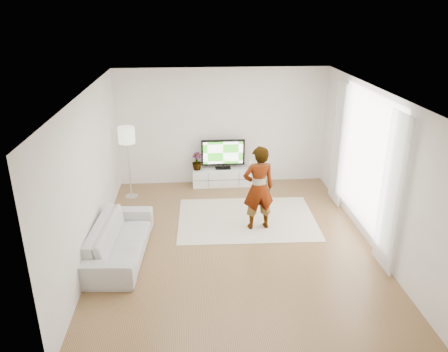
{
  "coord_description": "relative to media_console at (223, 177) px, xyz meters",
  "views": [
    {
      "loc": [
        -0.72,
        -7.08,
        4.16
      ],
      "look_at": [
        -0.15,
        0.4,
        1.17
      ],
      "focal_mm": 35.0,
      "sensor_mm": 36.0,
      "label": 1
    }
  ],
  "objects": [
    {
      "name": "floor",
      "position": [
        -0.0,
        -2.76,
        -0.21
      ],
      "size": [
        6.0,
        6.0,
        0.0
      ],
      "primitive_type": "plane",
      "color": "olive",
      "rests_on": "ground"
    },
    {
      "name": "ceiling",
      "position": [
        -0.0,
        -2.76,
        2.59
      ],
      "size": [
        6.0,
        6.0,
        0.0
      ],
      "primitive_type": "plane",
      "color": "white",
      "rests_on": "wall_back"
    },
    {
      "name": "wall_left",
      "position": [
        -2.5,
        -2.76,
        1.19
      ],
      "size": [
        0.02,
        6.0,
        2.8
      ],
      "primitive_type": "cube",
      "color": "white",
      "rests_on": "floor"
    },
    {
      "name": "wall_right",
      "position": [
        2.5,
        -2.76,
        1.19
      ],
      "size": [
        0.02,
        6.0,
        2.8
      ],
      "primitive_type": "cube",
      "color": "white",
      "rests_on": "floor"
    },
    {
      "name": "wall_back",
      "position": [
        -0.0,
        0.24,
        1.19
      ],
      "size": [
        5.0,
        0.02,
        2.8
      ],
      "primitive_type": "cube",
      "color": "white",
      "rests_on": "floor"
    },
    {
      "name": "wall_front",
      "position": [
        -0.0,
        -5.76,
        1.19
      ],
      "size": [
        5.0,
        0.02,
        2.8
      ],
      "primitive_type": "cube",
      "color": "white",
      "rests_on": "floor"
    },
    {
      "name": "window",
      "position": [
        2.48,
        -2.46,
        1.24
      ],
      "size": [
        0.01,
        2.6,
        2.5
      ],
      "primitive_type": "cube",
      "color": "white",
      "rests_on": "wall_right"
    },
    {
      "name": "curtain_near",
      "position": [
        2.4,
        -3.76,
        1.14
      ],
      "size": [
        0.04,
        0.7,
        2.6
      ],
      "primitive_type": "cube",
      "color": "white",
      "rests_on": "floor"
    },
    {
      "name": "curtain_far",
      "position": [
        2.4,
        -1.16,
        1.14
      ],
      "size": [
        0.04,
        0.7,
        2.6
      ],
      "primitive_type": "cube",
      "color": "white",
      "rests_on": "floor"
    },
    {
      "name": "media_console",
      "position": [
        0.0,
        0.0,
        0.0
      ],
      "size": [
        1.48,
        0.42,
        0.42
      ],
      "color": "white",
      "rests_on": "floor"
    },
    {
      "name": "television",
      "position": [
        -0.0,
        0.03,
        0.6
      ],
      "size": [
        1.04,
        0.2,
        0.73
      ],
      "color": "black",
      "rests_on": "media_console"
    },
    {
      "name": "game_console",
      "position": [
        0.65,
        -0.0,
        0.32
      ],
      "size": [
        0.06,
        0.16,
        0.22
      ],
      "rotation": [
        0.0,
        0.0,
        0.03
      ],
      "color": "white",
      "rests_on": "media_console"
    },
    {
      "name": "potted_plant",
      "position": [
        -0.63,
        0.0,
        0.42
      ],
      "size": [
        0.27,
        0.27,
        0.42
      ],
      "primitive_type": "imported",
      "rotation": [
        0.0,
        0.0,
        -0.14
      ],
      "color": "#3F7238",
      "rests_on": "media_console"
    },
    {
      "name": "rug",
      "position": [
        0.35,
        -1.86,
        -0.2
      ],
      "size": [
        2.85,
        2.08,
        0.01
      ],
      "primitive_type": "cube",
      "rotation": [
        0.0,
        0.0,
        -0.03
      ],
      "color": "beige",
      "rests_on": "floor"
    },
    {
      "name": "player",
      "position": [
        0.51,
        -2.24,
        0.65
      ],
      "size": [
        0.66,
        0.48,
        1.68
      ],
      "primitive_type": "imported",
      "rotation": [
        0.0,
        0.0,
        3.27
      ],
      "color": "#334772",
      "rests_on": "rug"
    },
    {
      "name": "sofa",
      "position": [
        -2.04,
        -3.07,
        0.11
      ],
      "size": [
        0.99,
        2.22,
        0.63
      ],
      "primitive_type": "imported",
      "rotation": [
        0.0,
        0.0,
        1.5
      ],
      "color": "#BBBBB6",
      "rests_on": "floor"
    },
    {
      "name": "floor_lamp",
      "position": [
        -2.16,
        -0.54,
        1.19
      ],
      "size": [
        0.37,
        0.37,
        1.65
      ],
      "color": "silver",
      "rests_on": "floor"
    }
  ]
}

